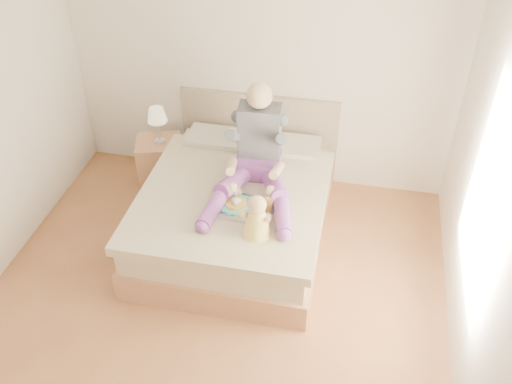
% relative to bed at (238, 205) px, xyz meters
% --- Properties ---
extents(room, '(4.02, 4.22, 2.71)m').
position_rel_bed_xyz_m(room, '(0.08, -1.08, 1.19)').
color(room, brown).
rests_on(room, ground).
extents(bed, '(1.70, 2.18, 1.00)m').
position_rel_bed_xyz_m(bed, '(0.00, 0.00, 0.00)').
color(bed, '#976646').
rests_on(bed, ground).
extents(nightstand, '(0.56, 0.53, 0.57)m').
position_rel_bed_xyz_m(nightstand, '(-1.00, 0.57, -0.03)').
color(nightstand, '#976646').
rests_on(nightstand, ground).
extents(lamp, '(0.20, 0.20, 0.41)m').
position_rel_bed_xyz_m(lamp, '(-0.97, 0.54, 0.56)').
color(lamp, silver).
rests_on(lamp, nightstand).
extents(adult, '(0.82, 1.18, 0.97)m').
position_rel_bed_xyz_m(adult, '(0.18, 0.03, 0.58)').
color(adult, '#723687').
rests_on(adult, bed).
extents(tray, '(0.52, 0.44, 0.14)m').
position_rel_bed_xyz_m(tray, '(0.17, -0.39, 0.32)').
color(tray, silver).
rests_on(tray, bed).
extents(baby, '(0.26, 0.35, 0.39)m').
position_rel_bed_xyz_m(baby, '(0.33, -0.68, 0.45)').
color(baby, '#EFD04B').
rests_on(baby, bed).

